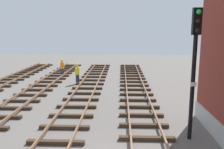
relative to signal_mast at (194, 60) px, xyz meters
name	(u,v)px	position (x,y,z in m)	size (l,w,h in m)	color
signal_mast	(194,60)	(0.00, 0.00, 0.00)	(0.36, 0.40, 5.73)	black
track_worker_foreground	(62,68)	(-9.24, 13.99, -2.65)	(0.40, 0.40, 1.87)	#262D4C
track_worker_distant	(77,74)	(-7.06, 10.75, -2.65)	(0.40, 0.40, 1.87)	#262D4C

